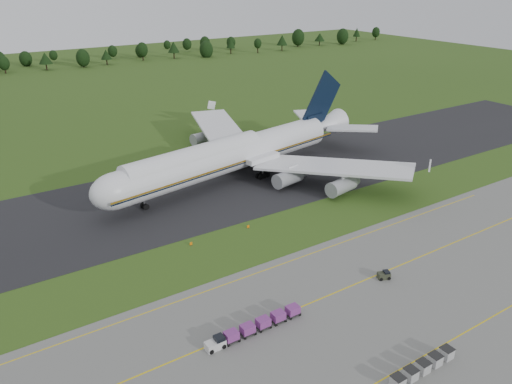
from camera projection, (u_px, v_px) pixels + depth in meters
ground at (237, 247)px, 96.51m from camera, size 600.00×600.00×0.00m
apron at (361, 348)px, 70.38m from camera, size 300.00×52.00×0.06m
taxiway at (176, 197)px, 117.99m from camera, size 300.00×40.00×0.08m
apron_markings at (328, 321)px, 75.76m from camera, size 300.00×30.20×0.01m
tree_line at (49, 59)px, 270.24m from camera, size 530.11×22.20×10.97m
aircraft at (235, 154)px, 126.26m from camera, size 83.38×79.60×23.33m
baggage_train at (253, 327)px, 73.08m from camera, size 16.09×1.71×1.64m
utility_cart at (384, 276)px, 86.08m from camera, size 2.39×1.92×1.15m
uld_row at (423, 367)px, 65.81m from camera, size 11.22×1.62×1.60m
edge_markers at (220, 235)px, 100.21m from camera, size 13.65×0.30×0.60m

